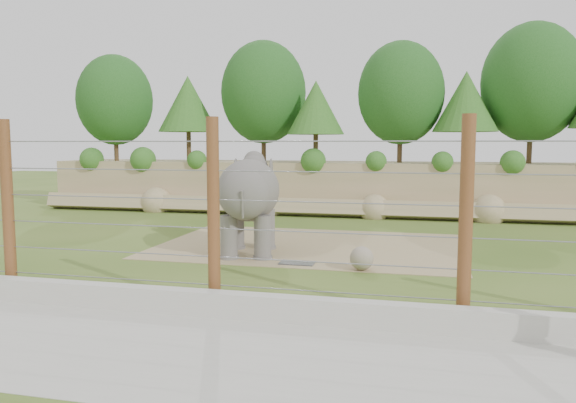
# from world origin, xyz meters

# --- Properties ---
(ground) EXTENTS (90.00, 90.00, 0.00)m
(ground) POSITION_xyz_m (0.00, 0.00, 0.00)
(ground) COLOR #3A5C1B
(ground) RESTS_ON ground
(back_embankment) EXTENTS (30.00, 5.52, 8.77)m
(back_embankment) POSITION_xyz_m (0.59, 12.68, 3.97)
(back_embankment) COLOR #9A8D60
(back_embankment) RESTS_ON ground
(dirt_patch) EXTENTS (10.00, 7.00, 0.02)m
(dirt_patch) POSITION_xyz_m (0.50, 3.00, 0.01)
(dirt_patch) COLOR tan
(dirt_patch) RESTS_ON ground
(drain_grate) EXTENTS (1.00, 0.60, 0.03)m
(drain_grate) POSITION_xyz_m (0.73, 0.12, 0.04)
(drain_grate) COLOR #262628
(drain_grate) RESTS_ON dirt_patch
(elephant) EXTENTS (2.36, 4.09, 3.11)m
(elephant) POSITION_xyz_m (-1.06, 1.20, 1.55)
(elephant) COLOR #5D5753
(elephant) RESTS_ON ground
(stone_ball) EXTENTS (0.65, 0.65, 0.65)m
(stone_ball) POSITION_xyz_m (2.62, -0.30, 0.35)
(stone_ball) COLOR gray
(stone_ball) RESTS_ON dirt_patch
(retaining_wall) EXTENTS (26.00, 0.35, 0.50)m
(retaining_wall) POSITION_xyz_m (0.00, -5.00, 0.25)
(retaining_wall) COLOR #B7B5AB
(retaining_wall) RESTS_ON ground
(walkway) EXTENTS (26.00, 4.00, 0.01)m
(walkway) POSITION_xyz_m (0.00, -7.00, 0.01)
(walkway) COLOR #B7B5AB
(walkway) RESTS_ON ground
(barrier_fence) EXTENTS (20.26, 0.26, 4.00)m
(barrier_fence) POSITION_xyz_m (0.00, -4.50, 2.00)
(barrier_fence) COLOR brown
(barrier_fence) RESTS_ON ground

